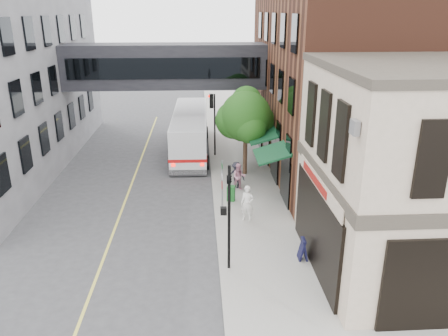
{
  "coord_description": "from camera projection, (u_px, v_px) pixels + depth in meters",
  "views": [
    {
      "loc": [
        -0.71,
        -13.57,
        10.22
      ],
      "look_at": [
        0.36,
        4.78,
        3.54
      ],
      "focal_mm": 35.0,
      "sensor_mm": 36.0,
      "label": 1
    }
  ],
  "objects": [
    {
      "name": "ground",
      "position": [
        222.0,
        301.0,
        16.26
      ],
      "size": [
        120.0,
        120.0,
        0.0
      ],
      "primitive_type": "plane",
      "color": "#38383A",
      "rests_on": "ground"
    },
    {
      "name": "sidewalk_main",
      "position": [
        240.0,
        169.0,
        29.48
      ],
      "size": [
        4.0,
        60.0,
        0.15
      ],
      "primitive_type": "cube",
      "color": "gray",
      "rests_on": "ground"
    },
    {
      "name": "corner_building",
      "position": [
        446.0,
        172.0,
        17.19
      ],
      "size": [
        10.19,
        8.12,
        8.45
      ],
      "color": "tan",
      "rests_on": "ground"
    },
    {
      "name": "brick_building",
      "position": [
        362.0,
        62.0,
        28.49
      ],
      "size": [
        13.76,
        18.0,
        14.0
      ],
      "color": "#492316",
      "rests_on": "ground"
    },
    {
      "name": "skyway_bridge",
      "position": [
        166.0,
        66.0,
        30.76
      ],
      "size": [
        14.0,
        3.18,
        3.0
      ],
      "color": "black",
      "rests_on": "ground"
    },
    {
      "name": "traffic_signal_near",
      "position": [
        228.0,
        205.0,
        17.14
      ],
      "size": [
        0.44,
        0.22,
        4.6
      ],
      "color": "black",
      "rests_on": "sidewalk_main"
    },
    {
      "name": "traffic_signal_far",
      "position": [
        213.0,
        112.0,
        31.08
      ],
      "size": [
        0.53,
        0.28,
        4.5
      ],
      "color": "black",
      "rests_on": "sidewalk_main"
    },
    {
      "name": "street_sign_pole",
      "position": [
        222.0,
        183.0,
        22.19
      ],
      "size": [
        0.08,
        0.75,
        3.0
      ],
      "color": "gray",
      "rests_on": "sidewalk_main"
    },
    {
      "name": "street_tree",
      "position": [
        245.0,
        116.0,
        27.44
      ],
      "size": [
        3.8,
        3.2,
        5.6
      ],
      "color": "#382619",
      "rests_on": "sidewalk_main"
    },
    {
      "name": "lane_marking",
      "position": [
        127.0,
        196.0,
        25.37
      ],
      "size": [
        0.12,
        40.0,
        0.01
      ],
      "primitive_type": "cube",
      "color": "#D8CC4C",
      "rests_on": "ground"
    },
    {
      "name": "bus",
      "position": [
        190.0,
        130.0,
        32.91
      ],
      "size": [
        2.87,
        11.26,
        3.02
      ],
      "color": "silver",
      "rests_on": "ground"
    },
    {
      "name": "pedestrian_a",
      "position": [
        247.0,
        203.0,
        21.89
      ],
      "size": [
        0.79,
        0.65,
        1.85
      ],
      "primitive_type": "imported",
      "rotation": [
        0.0,
        0.0,
        -0.36
      ],
      "color": "white",
      "rests_on": "sidewalk_main"
    },
    {
      "name": "pedestrian_b",
      "position": [
        239.0,
        177.0,
        25.68
      ],
      "size": [
        0.79,
        0.62,
        1.62
      ],
      "primitive_type": "imported",
      "rotation": [
        0.0,
        0.0,
        0.0
      ],
      "color": "#C37E97",
      "rests_on": "sidewalk_main"
    },
    {
      "name": "pedestrian_c",
      "position": [
        236.0,
        175.0,
        25.98
      ],
      "size": [
        1.2,
        0.96,
        1.62
      ],
      "primitive_type": "imported",
      "rotation": [
        0.0,
        0.0,
        -0.4
      ],
      "color": "black",
      "rests_on": "sidewalk_main"
    },
    {
      "name": "newspaper_box",
      "position": [
        231.0,
        193.0,
        24.34
      ],
      "size": [
        0.5,
        0.47,
        0.85
      ],
      "primitive_type": "cube",
      "rotation": [
        0.0,
        0.0,
        -0.23
      ],
      "color": "#14591E",
      "rests_on": "sidewalk_main"
    },
    {
      "name": "sandwich_board",
      "position": [
        303.0,
        249.0,
        18.58
      ],
      "size": [
        0.36,
        0.54,
        0.95
      ],
      "primitive_type": "cube",
      "rotation": [
        0.0,
        0.0,
        -0.03
      ],
      "color": "black",
      "rests_on": "sidewalk_main"
    }
  ]
}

